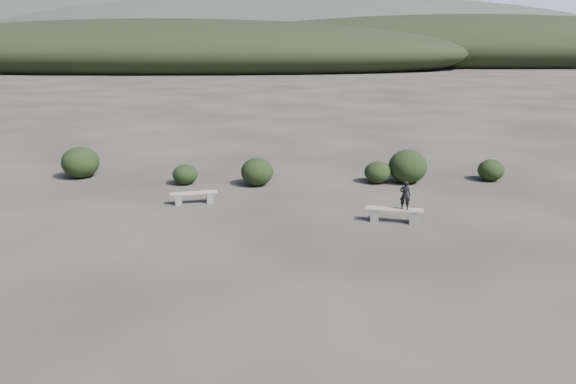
{
  "coord_description": "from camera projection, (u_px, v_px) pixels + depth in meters",
  "views": [
    {
      "loc": [
        -0.54,
        -12.33,
        5.47
      ],
      "look_at": [
        -0.78,
        3.5,
        1.1
      ],
      "focal_mm": 35.0,
      "sensor_mm": 36.0,
      "label": 1
    }
  ],
  "objects": [
    {
      "name": "shrub_d",
      "position": [
        408.0,
        166.0,
        21.73
      ],
      "size": [
        1.49,
        1.49,
        1.3
      ],
      "primitive_type": "ellipsoid",
      "color": "black",
      "rests_on": "ground"
    },
    {
      "name": "shrub_e",
      "position": [
        491.0,
        170.0,
        22.1
      ],
      "size": [
        1.02,
        1.02,
        0.85
      ],
      "primitive_type": "ellipsoid",
      "color": "black",
      "rests_on": "ground"
    },
    {
      "name": "bench_left",
      "position": [
        194.0,
        197.0,
        19.07
      ],
      "size": [
        1.62,
        0.72,
        0.4
      ],
      "rotation": [
        0.0,
        0.0,
        0.25
      ],
      "color": "#65625E",
      "rests_on": "ground"
    },
    {
      "name": "shrub_b",
      "position": [
        257.0,
        172.0,
        21.37
      ],
      "size": [
        1.24,
        1.24,
        1.06
      ],
      "primitive_type": "ellipsoid",
      "color": "black",
      "rests_on": "ground"
    },
    {
      "name": "shrub_f",
      "position": [
        80.0,
        162.0,
        22.54
      ],
      "size": [
        1.49,
        1.49,
        1.26
      ],
      "primitive_type": "ellipsoid",
      "color": "black",
      "rests_on": "ground"
    },
    {
      "name": "ground",
      "position": [
        318.0,
        276.0,
        13.33
      ],
      "size": [
        1200.0,
        1200.0,
        0.0
      ],
      "primitive_type": "plane",
      "color": "#2F2A24",
      "rests_on": "ground"
    },
    {
      "name": "seated_person",
      "position": [
        405.0,
        195.0,
        16.9
      ],
      "size": [
        0.36,
        0.28,
        0.89
      ],
      "primitive_type": "imported",
      "rotation": [
        0.0,
        0.0,
        2.91
      ],
      "color": "black",
      "rests_on": "bench_right"
    },
    {
      "name": "shrub_c",
      "position": [
        378.0,
        172.0,
        21.75
      ],
      "size": [
        1.06,
        1.06,
        0.85
      ],
      "primitive_type": "ellipsoid",
      "color": "black",
      "rests_on": "ground"
    },
    {
      "name": "shrub_a",
      "position": [
        185.0,
        174.0,
        21.55
      ],
      "size": [
        0.96,
        0.96,
        0.78
      ],
      "primitive_type": "ellipsoid",
      "color": "black",
      "rests_on": "ground"
    },
    {
      "name": "bench_right",
      "position": [
        394.0,
        214.0,
        17.13
      ],
      "size": [
        1.79,
        0.71,
        0.44
      ],
      "rotation": [
        0.0,
        0.0,
        -0.2
      ],
      "color": "#65625E",
      "rests_on": "ground"
    },
    {
      "name": "mountain_ridges",
      "position": [
        285.0,
        28.0,
        337.37
      ],
      "size": [
        500.0,
        400.0,
        56.0
      ],
      "color": "black",
      "rests_on": "ground"
    }
  ]
}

